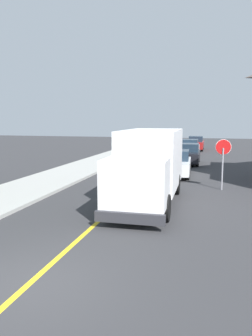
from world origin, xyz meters
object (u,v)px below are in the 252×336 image
(parked_car_near, at_px, (176,164))
(parked_car_far, at_px, (189,148))
(box_truck, at_px, (149,163))
(parked_car_mid, at_px, (188,154))
(stop_sign, at_px, (223,155))
(parked_car_furthest, at_px, (196,144))

(parked_car_near, relative_size, parked_car_far, 1.01)
(box_truck, bearing_deg, parked_car_mid, 86.59)
(parked_car_far, distance_m, stop_sign, 16.03)
(parked_car_near, bearing_deg, parked_car_furthest, 88.84)
(parked_car_far, xyz_separation_m, stop_sign, (2.72, -15.76, 1.06))
(box_truck, height_order, parked_car_mid, box_truck)
(parked_car_furthest, bearing_deg, stop_sign, -83.85)
(parked_car_near, distance_m, parked_car_far, 11.93)
(parked_car_far, bearing_deg, stop_sign, -80.21)
(parked_car_mid, height_order, stop_sign, stop_sign)
(box_truck, relative_size, parked_car_near, 1.61)
(box_truck, xyz_separation_m, parked_car_mid, (0.81, 13.55, -0.97))
(parked_car_far, height_order, parked_car_furthest, same)
(parked_car_far, bearing_deg, box_truck, -91.49)
(parked_car_mid, bearing_deg, box_truck, -93.41)
(parked_car_near, distance_m, parked_car_furthest, 18.61)
(stop_sign, bearing_deg, parked_car_mid, 103.66)
(box_truck, relative_size, parked_car_furthest, 1.64)
(parked_car_mid, relative_size, parked_car_far, 1.00)
(parked_car_mid, bearing_deg, parked_car_far, 92.99)
(box_truck, relative_size, parked_car_mid, 1.64)
(parked_car_far, xyz_separation_m, parked_car_furthest, (0.30, 6.67, 0.00))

